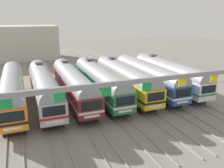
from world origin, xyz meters
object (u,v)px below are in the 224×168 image
(commuter_train_green, at_px, (100,81))
(commuter_train_white, at_px, (168,74))
(commuter_train_orange, at_px, (13,90))
(commuter_train_stainless, at_px, (44,86))
(commuter_train_blue, at_px, (147,76))
(catenary_gantry, at_px, (147,89))
(commuter_train_yellow, at_px, (124,78))
(commuter_train_maroon, at_px, (73,83))

(commuter_train_green, xyz_separation_m, commuter_train_white, (11.73, 0.00, 0.00))
(commuter_train_orange, distance_m, commuter_train_green, 11.73)
(commuter_train_orange, height_order, commuter_train_white, commuter_train_white)
(commuter_train_stainless, bearing_deg, commuter_train_white, 0.00)
(commuter_train_green, bearing_deg, commuter_train_blue, -0.03)
(commuter_train_green, bearing_deg, catenary_gantry, -90.00)
(commuter_train_green, relative_size, catenary_gantry, 0.63)
(commuter_train_stainless, relative_size, commuter_train_green, 1.00)
(commuter_train_yellow, height_order, catenary_gantry, catenary_gantry)
(commuter_train_yellow, bearing_deg, commuter_train_green, 180.00)
(commuter_train_blue, bearing_deg, catenary_gantry, -120.09)
(commuter_train_blue, height_order, catenary_gantry, catenary_gantry)
(commuter_train_white, bearing_deg, commuter_train_yellow, 180.00)
(commuter_train_yellow, bearing_deg, commuter_train_white, 0.00)
(commuter_train_yellow, bearing_deg, catenary_gantry, -106.15)
(commuter_train_green, relative_size, commuter_train_yellow, 1.00)
(commuter_train_yellow, height_order, commuter_train_white, same)
(commuter_train_yellow, distance_m, catenary_gantry, 14.32)
(commuter_train_maroon, xyz_separation_m, commuter_train_blue, (11.73, -0.00, -0.00))
(commuter_train_stainless, distance_m, commuter_train_white, 19.55)
(commuter_train_orange, xyz_separation_m, commuter_train_maroon, (7.82, 0.00, 0.00))
(commuter_train_green, bearing_deg, commuter_train_white, 0.00)
(commuter_train_blue, bearing_deg, commuter_train_stainless, 179.98)
(commuter_train_green, bearing_deg, commuter_train_orange, -179.98)
(commuter_train_orange, bearing_deg, commuter_train_maroon, 0.03)
(commuter_train_orange, height_order, commuter_train_blue, same)
(commuter_train_blue, xyz_separation_m, commuter_train_white, (3.91, 0.00, 0.00))
(commuter_train_maroon, relative_size, catenary_gantry, 0.63)
(catenary_gantry, bearing_deg, commuter_train_yellow, 73.85)
(commuter_train_green, height_order, catenary_gantry, catenary_gantry)
(commuter_train_stainless, xyz_separation_m, commuter_train_white, (19.55, 0.00, 0.00))
(commuter_train_orange, bearing_deg, commuter_train_yellow, 0.02)
(commuter_train_stainless, bearing_deg, commuter_train_blue, -0.02)
(commuter_train_maroon, distance_m, commuter_train_yellow, 7.82)
(commuter_train_orange, height_order, catenary_gantry, catenary_gantry)
(commuter_train_maroon, xyz_separation_m, commuter_train_white, (15.64, 0.00, 0.00))
(commuter_train_stainless, relative_size, catenary_gantry, 0.63)
(commuter_train_stainless, distance_m, commuter_train_yellow, 11.73)
(catenary_gantry, bearing_deg, commuter_train_maroon, 106.15)
(commuter_train_stainless, relative_size, commuter_train_white, 1.00)
(commuter_train_maroon, bearing_deg, commuter_train_green, 0.00)
(commuter_train_white, relative_size, catenary_gantry, 0.63)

